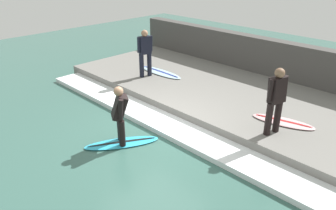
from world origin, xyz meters
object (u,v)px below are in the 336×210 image
surfer_riding (120,112)px  surfer_waiting_near (145,51)px  surfboard_waiting_near (160,72)px  surfer_waiting_far (276,98)px  surfboard_riding (122,143)px  surfboard_waiting_far (283,122)px

surfer_riding → surfer_waiting_near: (3.17, 2.67, 0.40)m
surfboard_waiting_near → surfer_waiting_far: (-1.15, -5.22, 0.92)m
surfboard_riding → surfboard_waiting_far: 4.26m
surfer_waiting_far → surfboard_waiting_far: (0.71, 0.05, -0.92)m
surfer_riding → surfboard_waiting_far: bearing=-38.1°
surfer_waiting_near → surfer_waiting_far: size_ratio=1.00×
surfboard_riding → surfer_riding: bearing=-14.0°
surfer_riding → surfboard_waiting_far: (3.34, -2.62, -0.52)m
surfer_waiting_far → surfboard_waiting_far: 1.16m
surfer_waiting_near → surfer_waiting_far: surfer_waiting_far is taller
surfboard_waiting_near → surfer_waiting_far: surfer_waiting_far is taller
surfer_waiting_far → surfer_waiting_near: bearing=84.3°
surfboard_waiting_far → surfer_waiting_near: bearing=91.9°
surfboard_riding → surfer_riding: surfer_riding is taller
surfer_waiting_near → surfer_riding: bearing=-139.9°
surfboard_riding → surfer_riding: (0.00, -0.00, 0.87)m
surfer_waiting_near → surfboard_waiting_far: size_ratio=1.00×
surfer_riding → surfer_waiting_far: 3.77m
surfboard_waiting_near → surfboard_waiting_far: bearing=-94.9°
surfer_riding → surfboard_waiting_far: size_ratio=0.89×
surfboard_riding → surfboard_waiting_near: size_ratio=0.93×
surfboard_riding → surfer_riding: size_ratio=1.26×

